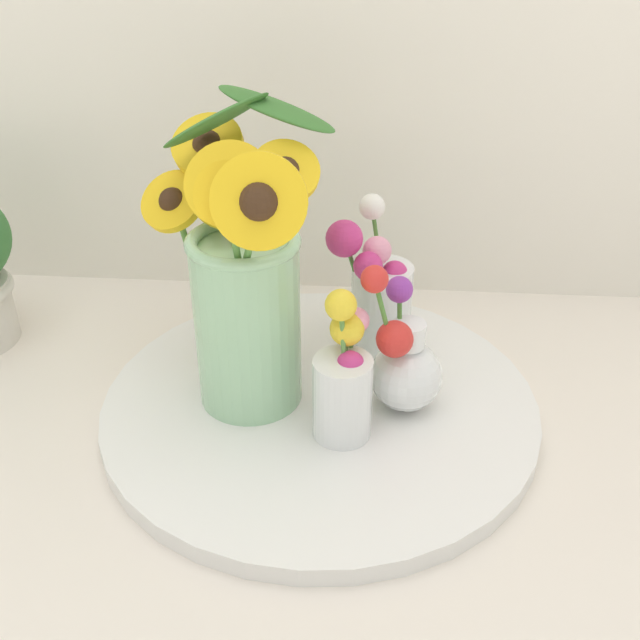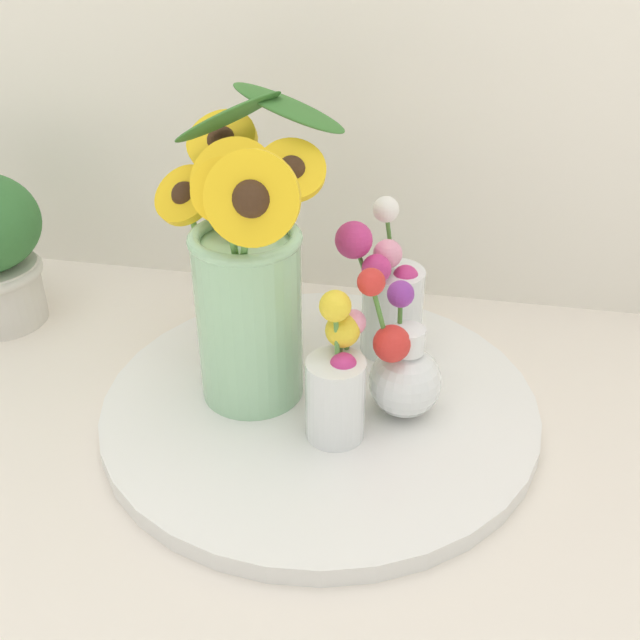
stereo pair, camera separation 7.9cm
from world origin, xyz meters
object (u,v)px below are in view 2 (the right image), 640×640
(vase_small_center, at_px, (337,381))
(vase_small_back, at_px, (388,295))
(mason_jar_sunflowers, at_px, (247,282))
(vase_bulb_right, at_px, (403,369))
(serving_tray, at_px, (320,405))

(vase_small_center, xyz_separation_m, vase_small_back, (0.03, 0.17, 0.01))
(mason_jar_sunflowers, distance_m, vase_bulb_right, 0.19)
(serving_tray, relative_size, vase_bulb_right, 2.70)
(mason_jar_sunflowers, height_order, vase_small_center, mason_jar_sunflowers)
(mason_jar_sunflowers, bearing_deg, serving_tray, -5.40)
(vase_bulb_right, bearing_deg, vase_small_center, -143.11)
(mason_jar_sunflowers, height_order, vase_small_back, mason_jar_sunflowers)
(mason_jar_sunflowers, xyz_separation_m, vase_bulb_right, (0.17, -0.01, -0.08))
(serving_tray, distance_m, vase_small_center, 0.10)
(mason_jar_sunflowers, distance_m, vase_small_center, 0.14)
(vase_small_center, bearing_deg, vase_bulb_right, 36.89)
(serving_tray, height_order, mason_jar_sunflowers, mason_jar_sunflowers)
(vase_small_center, relative_size, vase_small_back, 0.86)
(vase_bulb_right, relative_size, vase_small_back, 0.95)
(vase_small_back, bearing_deg, mason_jar_sunflowers, -142.92)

